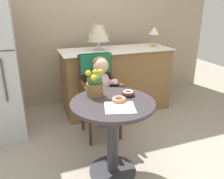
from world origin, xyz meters
TOP-DOWN VIEW (x-y plane):
  - ground_plane at (0.00, 0.00)m, footprint 8.00×8.00m
  - back_wall at (0.00, 1.85)m, footprint 4.80×0.10m
  - cafe_table at (0.00, 0.00)m, footprint 0.72×0.72m
  - wicker_chair at (0.10, 0.76)m, footprint 0.42×0.45m
  - seated_child at (0.10, 0.61)m, footprint 0.27×0.32m
  - paper_napkin at (0.01, -0.13)m, footprint 0.29×0.28m
  - donut_front at (0.18, 0.08)m, footprint 0.11×0.11m
  - donut_mid at (0.05, -0.02)m, footprint 0.13×0.13m
  - flower_vase at (-0.10, 0.18)m, footprint 0.16×0.15m
  - display_counter at (0.55, 1.30)m, footprint 1.56×0.62m
  - tiered_cake_stand at (0.29, 1.30)m, footprint 0.30×0.30m
  - table_lamp at (1.15, 1.32)m, footprint 0.15×0.15m

SIDE VIEW (x-z plane):
  - ground_plane at x=0.00m, z-range 0.00..0.00m
  - display_counter at x=0.55m, z-range 0.00..0.90m
  - cafe_table at x=0.00m, z-range 0.15..0.87m
  - wicker_chair at x=0.10m, z-range 0.16..1.12m
  - seated_child at x=0.10m, z-range 0.31..1.04m
  - paper_napkin at x=0.01m, z-range 0.72..0.72m
  - donut_mid at x=0.05m, z-range 0.72..0.76m
  - donut_front at x=0.18m, z-range 0.72..0.77m
  - flower_vase at x=-0.10m, z-range 0.71..0.95m
  - tiered_cake_stand at x=0.29m, z-range 0.93..1.26m
  - table_lamp at x=1.15m, z-range 0.97..1.26m
  - back_wall at x=0.00m, z-range 0.00..2.70m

